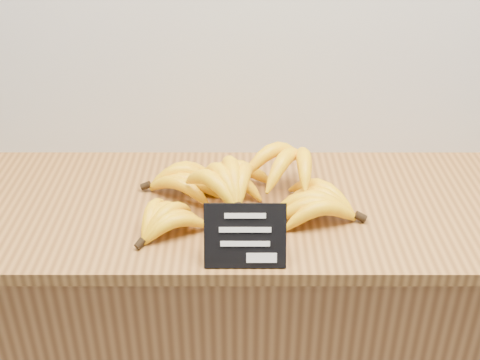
# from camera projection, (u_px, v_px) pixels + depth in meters

# --- Properties ---
(counter) EXTENTS (1.35, 0.50, 0.90)m
(counter) POSITION_uv_depth(u_px,v_px,m) (240.00, 346.00, 1.68)
(counter) COLOR #925D2F
(counter) RESTS_ON ground
(counter_top) EXTENTS (1.45, 0.54, 0.03)m
(counter_top) POSITION_uv_depth(u_px,v_px,m) (240.00, 207.00, 1.44)
(counter_top) COLOR #99662F
(counter_top) RESTS_ON counter
(chalkboard_sign) EXTENTS (0.17, 0.06, 0.13)m
(chalkboard_sign) POSITION_uv_depth(u_px,v_px,m) (245.00, 236.00, 1.21)
(chalkboard_sign) COLOR black
(chalkboard_sign) RESTS_ON counter_top
(banana_pile) EXTENTS (0.55, 0.37, 0.13)m
(banana_pile) POSITION_uv_depth(u_px,v_px,m) (242.00, 185.00, 1.40)
(banana_pile) COLOR yellow
(banana_pile) RESTS_ON counter_top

